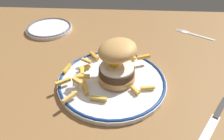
{
  "coord_description": "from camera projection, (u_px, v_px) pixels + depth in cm",
  "views": [
    {
      "loc": [
        0.8,
        -47.29,
        38.41
      ],
      "look_at": [
        -1.88,
        -2.79,
        4.6
      ],
      "focal_mm": 34.84,
      "sensor_mm": 36.0,
      "label": 1
    }
  ],
  "objects": [
    {
      "name": "fork",
      "position": [
        194.0,
        34.0,
        0.81
      ],
      "size": [
        12.83,
        8.99,
        0.36
      ],
      "color": "silver",
      "rests_on": "ground_plane"
    },
    {
      "name": "side_plate",
      "position": [
        49.0,
        28.0,
        0.83
      ],
      "size": [
        17.24,
        17.24,
        1.6
      ],
      "color": "silver",
      "rests_on": "ground_plane"
    },
    {
      "name": "knife",
      "position": [
        216.0,
        117.0,
        0.49
      ],
      "size": [
        11.54,
        15.61,
        0.7
      ],
      "color": "black",
      "rests_on": "ground_plane"
    },
    {
      "name": "dinner_plate",
      "position": [
        112.0,
        81.0,
        0.58
      ],
      "size": [
        28.93,
        28.93,
        1.6
      ],
      "color": "silver",
      "rests_on": "ground_plane"
    },
    {
      "name": "ground_plane",
      "position": [
        119.0,
        83.0,
        0.62
      ],
      "size": [
        128.15,
        99.25,
        4.0
      ],
      "primitive_type": "cube",
      "color": "brown"
    },
    {
      "name": "fries_pile",
      "position": [
        98.0,
        73.0,
        0.58
      ],
      "size": [
        25.15,
        24.11,
        2.96
      ],
      "color": "gold",
      "rests_on": "dinner_plate"
    },
    {
      "name": "burger",
      "position": [
        117.0,
        61.0,
        0.55
      ],
      "size": [
        12.76,
        12.45,
        11.11
      ],
      "color": "tan",
      "rests_on": "dinner_plate"
    }
  ]
}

